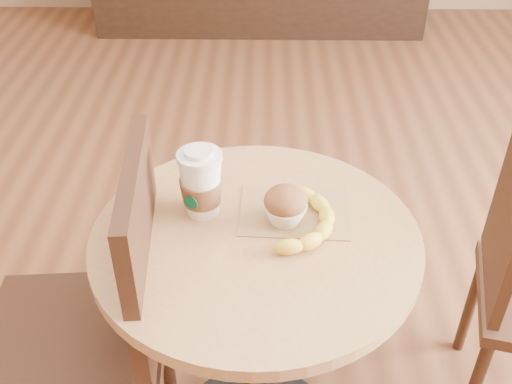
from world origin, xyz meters
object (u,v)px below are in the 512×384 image
muffin (285,206)px  banana (308,219)px  chair_left (100,325)px  cafe_table (256,305)px  coffee_cup (201,185)px

muffin → banana: (0.05, -0.01, -0.02)m
chair_left → cafe_table: bearing=94.5°
coffee_cup → banana: size_ratio=0.67×
cafe_table → muffin: (0.06, 0.04, 0.26)m
muffin → banana: 0.06m
banana → chair_left: bearing=-152.4°
cafe_table → coffee_cup: coffee_cup is taller
coffee_cup → muffin: 0.19m
chair_left → banana: 0.53m
banana → cafe_table: bearing=-149.2°
chair_left → muffin: (0.42, 0.10, 0.27)m
cafe_table → muffin: bearing=33.0°
coffee_cup → muffin: bearing=12.9°
chair_left → banana: (0.46, 0.08, 0.25)m
cafe_table → muffin: muffin is taller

